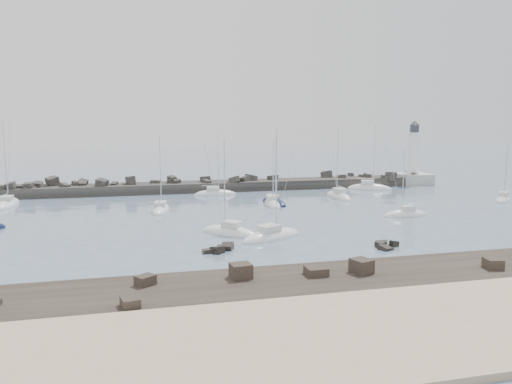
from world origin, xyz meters
TOP-DOWN VIEW (x-y plane):
  - ground at (0.00, 0.00)m, footprint 400.00×400.00m
  - sand_strip at (0.00, -32.00)m, footprint 140.00×14.00m
  - rock_shelf at (0.20, -21.96)m, footprint 140.00×12.33m
  - rock_cluster_near at (-4.57, -8.52)m, footprint 3.75×2.95m
  - rock_cluster_far at (13.92, -11.07)m, footprint 3.06×3.62m
  - breakwater at (-7.75, 38.01)m, footprint 115.00×7.58m
  - lighthouse at (47.00, 38.00)m, footprint 7.00×7.00m
  - sailboat_1 at (-33.79, 28.69)m, footprint 3.51×9.57m
  - sailboat_3 at (-9.19, 17.60)m, footprint 4.04×8.53m
  - sailboat_4 at (1.72, 31.98)m, footprint 8.14×2.91m
  - sailboat_5 at (-1.76, -0.80)m, footprint 7.54×7.35m
  - sailboat_6 at (9.09, 18.15)m, footprint 2.66×7.35m
  - sailboat_7 at (2.80, -4.07)m, footprint 9.25×6.51m
  - sailboat_8 at (9.89, 19.87)m, footprint 3.59×8.08m
  - sailboat_9 at (25.77, 4.57)m, footprint 6.82×2.37m
  - sailboat_10 at (23.05, 23.12)m, footprint 3.10×8.75m
  - sailboat_12 at (49.99, 13.17)m, footprint 6.50×6.17m
  - sailboat_13 at (33.59, 31.89)m, footprint 9.26×6.40m

SIDE VIEW (x-z plane):
  - ground at x=0.00m, z-range 0.00..0.00m
  - sand_strip at x=0.00m, z-range -0.50..0.50m
  - rock_shelf at x=0.20m, z-range -0.97..1.01m
  - rock_cluster_near at x=-4.57m, z-range -0.59..0.78m
  - rock_cluster_far at x=13.92m, z-range -0.52..0.72m
  - sailboat_3 at x=-9.19m, z-range -6.34..6.60m
  - sailboat_8 at x=9.89m, z-range -6.04..6.31m
  - sailboat_4 at x=1.72m, z-range -6.22..6.49m
  - sailboat_1 at x=-33.79m, z-range -7.24..7.52m
  - sailboat_7 at x=2.80m, z-range -6.93..7.20m
  - sailboat_9 at x=25.77m, z-range -5.31..5.60m
  - sailboat_6 at x=9.09m, z-range -5.67..5.96m
  - sailboat_5 at x=-1.76m, z-range -6.28..6.58m
  - sailboat_12 at x=49.99m, z-range -5.40..5.70m
  - sailboat_10 at x=23.05m, z-range -6.75..7.06m
  - sailboat_13 at x=33.59m, z-range -6.99..7.30m
  - breakwater at x=-7.75m, z-range -2.21..2.85m
  - lighthouse at x=47.00m, z-range -4.21..10.39m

